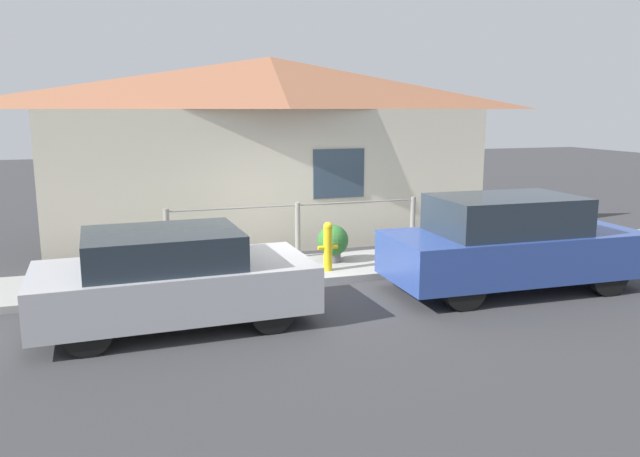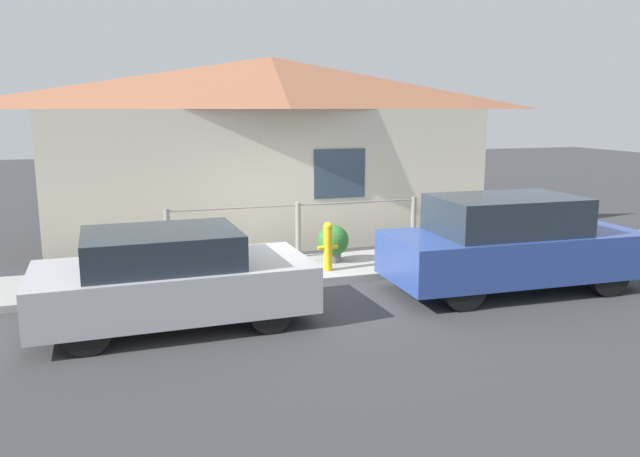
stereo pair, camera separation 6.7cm
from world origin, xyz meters
The scene contains 9 objects.
ground_plane centered at (0.00, 0.00, 0.00)m, with size 60.00×60.00×0.00m, color #38383A.
sidewalk centered at (0.00, 0.87, 0.06)m, with size 24.00×1.75×0.11m.
house centered at (0.00, 3.46, 3.17)m, with size 9.53×2.23×3.95m.
fence centered at (0.00, 1.60, 0.69)m, with size 4.90×0.10×1.05m.
car_left centered at (-2.57, -1.19, 0.65)m, with size 3.69×1.84×1.30m.
car_right centered at (2.74, -1.19, 0.76)m, with size 4.12×1.76×1.53m.
fire_hydrant centered at (0.22, 0.47, 0.56)m, with size 0.36×0.16×0.86m.
potted_plant_near_hydrant centered at (0.51, 1.03, 0.49)m, with size 0.57×0.57×0.69m.
potted_plant_by_fence centered at (-1.89, 1.38, 0.41)m, with size 0.38×0.38×0.53m.
Camera 2 is at (-3.15, -9.50, 2.89)m, focal length 35.00 mm.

